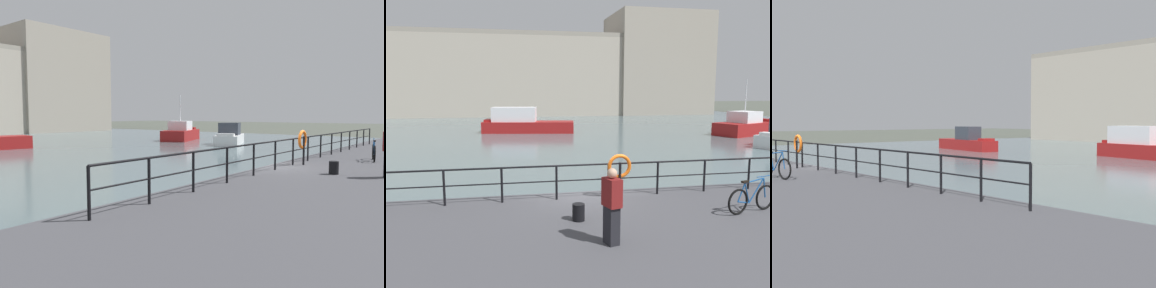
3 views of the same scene
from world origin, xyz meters
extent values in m
plane|color=#4C5147|center=(0.00, 0.00, 0.00)|extent=(240.00, 240.00, 0.00)
cube|color=gray|center=(25.60, 56.02, 8.85)|extent=(16.61, 13.19, 17.70)
cube|color=maroon|center=(20.85, 21.54, 0.62)|extent=(7.20, 5.11, 1.22)
cube|color=silver|center=(20.62, 21.44, 1.76)|extent=(3.13, 3.04, 1.07)
cube|color=maroon|center=(23.43, 22.57, 1.35)|extent=(1.48, 2.15, 0.24)
cylinder|color=silver|center=(20.62, 21.44, 3.83)|extent=(0.10, 0.10, 3.06)
cube|color=white|center=(19.19, 13.70, 0.50)|extent=(6.23, 4.43, 0.98)
cube|color=#333842|center=(19.24, 13.73, 1.61)|extent=(3.03, 2.79, 1.24)
cube|color=white|center=(16.96, 12.75, 1.11)|extent=(1.28, 1.78, 0.24)
cylinder|color=black|center=(-9.19, -0.75, 1.59)|extent=(0.07, 0.07, 1.05)
cylinder|color=black|center=(-7.55, -0.75, 1.59)|extent=(0.07, 0.07, 1.05)
cylinder|color=black|center=(-5.91, -0.75, 1.59)|extent=(0.07, 0.07, 1.05)
cylinder|color=black|center=(-4.27, -0.75, 1.59)|extent=(0.07, 0.07, 1.05)
cylinder|color=black|center=(-2.62, -0.75, 1.59)|extent=(0.07, 0.07, 1.05)
cylinder|color=black|center=(-0.98, -0.75, 1.59)|extent=(0.07, 0.07, 1.05)
cylinder|color=black|center=(0.66, -0.75, 1.59)|extent=(0.07, 0.07, 1.05)
cylinder|color=black|center=(2.30, -0.75, 1.59)|extent=(0.07, 0.07, 1.05)
cylinder|color=black|center=(3.94, -0.75, 1.59)|extent=(0.07, 0.07, 1.05)
cylinder|color=black|center=(5.59, -0.75, 1.59)|extent=(0.07, 0.07, 1.05)
cylinder|color=black|center=(7.23, -0.75, 1.59)|extent=(0.07, 0.07, 1.05)
cylinder|color=black|center=(8.87, -0.75, 1.59)|extent=(0.07, 0.07, 1.05)
cylinder|color=black|center=(10.51, -0.75, 1.59)|extent=(0.07, 0.07, 1.05)
cylinder|color=black|center=(12.15, -0.75, 1.59)|extent=(0.07, 0.07, 1.05)
cylinder|color=black|center=(13.79, -0.75, 1.59)|extent=(0.07, 0.07, 1.05)
cylinder|color=black|center=(2.30, -0.75, 2.12)|extent=(22.99, 0.06, 0.06)
cylinder|color=black|center=(2.30, -0.75, 1.65)|extent=(22.99, 0.04, 0.04)
torus|color=black|center=(4.62, -2.88, 1.43)|extent=(0.71, 0.24, 0.72)
torus|color=black|center=(3.60, -3.15, 1.43)|extent=(0.71, 0.24, 0.72)
cylinder|color=#194C8C|center=(4.26, -2.97, 1.67)|extent=(0.54, 0.17, 0.66)
cylinder|color=#194C8C|center=(3.91, -3.06, 1.63)|extent=(0.24, 0.09, 0.58)
cylinder|color=#194C8C|center=(4.17, -3.00, 1.95)|extent=(0.71, 0.22, 0.11)
cylinder|color=#194C8C|center=(3.80, -3.09, 1.39)|extent=(0.43, 0.14, 0.12)
cylinder|color=#194C8C|center=(3.71, -3.12, 1.67)|extent=(0.26, 0.10, 0.51)
cylinder|color=#194C8C|center=(4.56, -2.90, 1.71)|extent=(0.14, 0.07, 0.57)
cube|color=black|center=(3.82, -3.09, 1.96)|extent=(0.24, 0.14, 0.05)
cylinder|color=#194C8C|center=(4.51, -2.91, 2.04)|extent=(0.51, 0.15, 0.02)
cylinder|color=black|center=(-0.70, -2.76, 1.29)|extent=(0.32, 0.32, 0.44)
cylinder|color=black|center=(0.93, -1.08, 1.64)|extent=(0.08, 0.08, 1.15)
torus|color=orange|center=(0.93, -1.02, 2.09)|extent=(0.75, 0.11, 0.75)
camera|label=1|loc=(-13.54, -6.58, 3.10)|focal=34.91mm
camera|label=2|loc=(-2.56, -12.13, 4.43)|focal=36.02mm
camera|label=3|loc=(21.26, -8.70, 3.05)|focal=46.66mm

